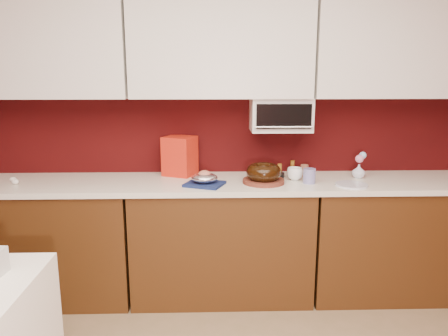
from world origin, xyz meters
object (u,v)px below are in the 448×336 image
object	(u,v)px
toaster_oven	(280,114)
pandoro_box	(180,156)
coffee_mug	(295,173)
blue_jar	(309,176)
bundt_cake	(264,172)
flower_vase	(359,170)
foil_ham_nest	(205,178)

from	to	relation	value
toaster_oven	pandoro_box	bearing A→B (deg)	176.83
toaster_oven	coffee_mug	world-z (taller)	toaster_oven
blue_jar	bundt_cake	bearing A→B (deg)	178.14
toaster_oven	blue_jar	xyz separation A→B (m)	(0.18, -0.25, -0.42)
coffee_mug	flower_vase	size ratio (longest dim) A/B	0.95
coffee_mug	foil_ham_nest	bearing A→B (deg)	-167.93
pandoro_box	blue_jar	xyz separation A→B (m)	(0.95, -0.29, -0.10)
coffee_mug	blue_jar	xyz separation A→B (m)	(0.09, -0.10, -0.00)
pandoro_box	bundt_cake	bearing A→B (deg)	0.29
foil_ham_nest	blue_jar	size ratio (longest dim) A/B	1.78
bundt_cake	blue_jar	bearing A→B (deg)	-1.86
toaster_oven	blue_jar	distance (m)	0.52
blue_jar	pandoro_box	bearing A→B (deg)	163.17
foil_ham_nest	coffee_mug	xyz separation A→B (m)	(0.67, 0.14, 0.00)
foil_ham_nest	pandoro_box	world-z (taller)	pandoro_box
bundt_cake	flower_vase	distance (m)	0.76
bundt_cake	blue_jar	world-z (taller)	bundt_cake
flower_vase	foil_ham_nest	bearing A→B (deg)	-170.52
toaster_oven	flower_vase	distance (m)	0.73
foil_ham_nest	blue_jar	xyz separation A→B (m)	(0.76, 0.04, -0.00)
bundt_cake	foil_ham_nest	bearing A→B (deg)	-172.60
pandoro_box	flower_vase	xyz separation A→B (m)	(1.36, -0.14, -0.09)
foil_ham_nest	flower_vase	bearing A→B (deg)	9.48
bundt_cake	foil_ham_nest	distance (m)	0.43
toaster_oven	pandoro_box	size ratio (longest dim) A/B	1.49
foil_ham_nest	coffee_mug	size ratio (longest dim) A/B	1.70
foil_ham_nest	flower_vase	xyz separation A→B (m)	(1.17, 0.20, 0.00)
flower_vase	pandoro_box	bearing A→B (deg)	174.24
pandoro_box	flower_vase	distance (m)	1.37
toaster_oven	flower_vase	world-z (taller)	toaster_oven
foil_ham_nest	pandoro_box	xyz separation A→B (m)	(-0.20, 0.33, 0.10)
bundt_cake	pandoro_box	distance (m)	0.69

